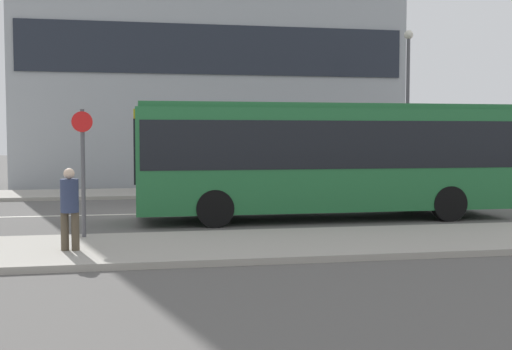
# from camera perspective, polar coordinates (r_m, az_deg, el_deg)

# --- Properties ---
(ground_plane) EXTENTS (120.00, 120.00, 0.00)m
(ground_plane) POSITION_cam_1_polar(r_m,az_deg,el_deg) (19.25, -9.87, -3.44)
(ground_plane) COLOR #595654
(sidewalk_near) EXTENTS (44.00, 3.50, 0.13)m
(sidewalk_near) POSITION_cam_1_polar(r_m,az_deg,el_deg) (13.05, -9.48, -6.45)
(sidewalk_near) COLOR #A39E93
(sidewalk_near) RESTS_ON ground_plane
(sidewalk_far) EXTENTS (44.00, 3.50, 0.13)m
(sidewalk_far) POSITION_cam_1_polar(r_m,az_deg,el_deg) (25.46, -10.07, -1.60)
(sidewalk_far) COLOR #A39E93
(sidewalk_far) RESTS_ON ground_plane
(lane_centerline) EXTENTS (41.80, 0.16, 0.01)m
(lane_centerline) POSITION_cam_1_polar(r_m,az_deg,el_deg) (19.25, -9.87, -3.43)
(lane_centerline) COLOR silver
(lane_centerline) RESTS_ON ground_plane
(city_bus) EXTENTS (10.31, 2.62, 3.17)m
(city_bus) POSITION_cam_1_polar(r_m,az_deg,el_deg) (17.90, 5.97, 1.94)
(city_bus) COLOR #236B38
(city_bus) RESTS_ON ground_plane
(parked_car_0) EXTENTS (4.06, 1.84, 1.32)m
(parked_car_0) POSITION_cam_1_polar(r_m,az_deg,el_deg) (26.38, 20.03, -0.36)
(parked_car_0) COLOR black
(parked_car_0) RESTS_ON ground_plane
(pedestrian_near_stop) EXTENTS (0.35, 0.34, 1.57)m
(pedestrian_near_stop) POSITION_cam_1_polar(r_m,az_deg,el_deg) (12.67, -16.24, -2.51)
(pedestrian_near_stop) COLOR #4C4233
(pedestrian_near_stop) RESTS_ON sidewalk_near
(bus_stop_sign) EXTENTS (0.44, 0.12, 2.75)m
(bus_stop_sign) POSITION_cam_1_polar(r_m,az_deg,el_deg) (14.21, -15.13, 1.05)
(bus_stop_sign) COLOR #4C4C51
(bus_stop_sign) RESTS_ON sidewalk_near
(street_lamp) EXTENTS (0.36, 0.36, 6.36)m
(street_lamp) POSITION_cam_1_polar(r_m,az_deg,el_deg) (26.46, 13.34, 7.19)
(street_lamp) COLOR #4C4C51
(street_lamp) RESTS_ON sidewalk_far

